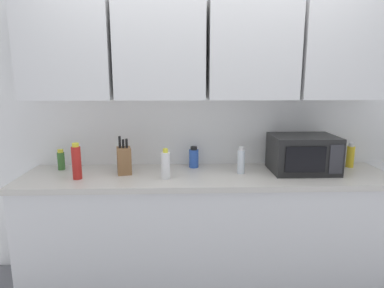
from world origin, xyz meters
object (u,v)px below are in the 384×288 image
at_px(bottle_red_sauce, 77,162).
at_px(bottle_white_jar, 166,165).
at_px(microwave, 303,154).
at_px(knife_block, 124,160).
at_px(bottle_clear_tall, 241,161).
at_px(bottle_yellow_mustard, 350,156).
at_px(bottle_green_oil, 61,160).
at_px(bottle_blue_cleaner, 194,158).

xyz_separation_m(bottle_red_sauce, bottle_white_jar, (0.63, -0.02, -0.02)).
distance_m(microwave, knife_block, 1.36).
height_order(bottle_clear_tall, bottle_red_sauce, bottle_red_sauce).
bearing_deg(bottle_yellow_mustard, bottle_white_jar, -169.75).
relative_size(bottle_white_jar, bottle_green_oil, 1.36).
distance_m(bottle_red_sauce, bottle_white_jar, 0.63).
bearing_deg(bottle_blue_cleaner, microwave, -10.21).
bearing_deg(bottle_white_jar, bottle_red_sauce, 178.32).
distance_m(knife_block, bottle_yellow_mustard, 1.79).
distance_m(bottle_clear_tall, bottle_white_jar, 0.57).
bearing_deg(bottle_red_sauce, bottle_blue_cleaner, 18.50).
bearing_deg(bottle_yellow_mustard, bottle_red_sauce, -173.28).
height_order(bottle_white_jar, bottle_blue_cleaner, bottle_white_jar).
height_order(bottle_yellow_mustard, bottle_blue_cleaner, bottle_yellow_mustard).
bearing_deg(knife_block, bottle_green_oil, 165.78).
xyz_separation_m(bottle_clear_tall, bottle_yellow_mustard, (0.91, 0.15, -0.01)).
height_order(knife_block, bottle_green_oil, knife_block).
distance_m(bottle_red_sauce, bottle_green_oil, 0.32).
relative_size(bottle_yellow_mustard, bottle_red_sauce, 0.76).
bearing_deg(microwave, bottle_red_sauce, -175.45).
bearing_deg(bottle_blue_cleaner, bottle_green_oil, -178.19).
distance_m(knife_block, bottle_red_sauce, 0.34).
bearing_deg(bottle_red_sauce, microwave, 4.55).
relative_size(bottle_clear_tall, bottle_white_jar, 0.93).
height_order(bottle_blue_cleaner, bottle_green_oil, bottle_blue_cleaner).
xyz_separation_m(microwave, bottle_red_sauce, (-1.67, -0.13, -0.02)).
xyz_separation_m(bottle_red_sauce, bottle_green_oil, (-0.20, 0.25, -0.05)).
bearing_deg(bottle_yellow_mustard, microwave, -165.08).
distance_m(microwave, bottle_yellow_mustard, 0.45).
relative_size(microwave, bottle_yellow_mustard, 2.44).
bearing_deg(bottle_white_jar, microwave, 8.27).
bearing_deg(microwave, bottle_clear_tall, -175.84).
bearing_deg(bottle_green_oil, bottle_blue_cleaner, 1.81).
bearing_deg(knife_block, bottle_white_jar, -23.50).
bearing_deg(bottle_blue_cleaner, bottle_red_sauce, -161.50).
bearing_deg(bottle_red_sauce, bottle_white_jar, -1.68).
relative_size(bottle_red_sauce, bottle_green_oil, 1.61).
bearing_deg(bottle_clear_tall, bottle_red_sauce, -175.30).
distance_m(knife_block, bottle_green_oil, 0.53).
distance_m(bottle_white_jar, bottle_blue_cleaner, 0.37).
relative_size(bottle_red_sauce, bottle_blue_cleaner, 1.53).
distance_m(bottle_blue_cleaner, bottle_green_oil, 1.04).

